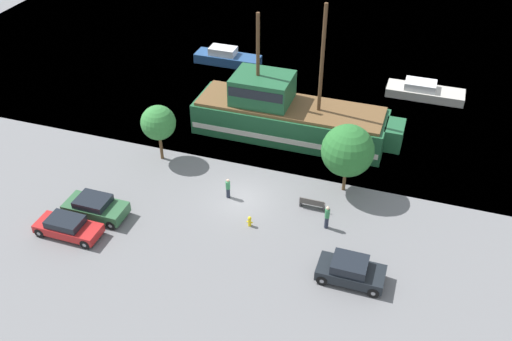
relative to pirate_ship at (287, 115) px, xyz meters
The scene contains 13 objects.
ground_plane 9.38m from the pirate_ship, 94.36° to the right, with size 160.00×160.00×0.00m, color slate.
pirate_ship is the anchor object (origin of this frame).
moored_boat_dockside 14.66m from the pirate_ship, 130.38° to the left, with size 6.65×2.04×1.66m.
moored_boat_outer 14.44m from the pirate_ship, 45.29° to the left, with size 6.91×2.31×1.46m.
parked_car_curb_front 16.84m from the pirate_ship, 123.80° to the right, with size 4.18×2.01×1.45m.
parked_car_curb_mid 19.09m from the pirate_ship, 121.78° to the right, with size 4.33×1.79×1.32m.
parked_car_curb_rear 16.46m from the pirate_ship, 60.79° to the right, with size 3.97×2.00×1.52m.
fire_hydrant 11.77m from the pirate_ship, 85.99° to the right, with size 0.42×0.25×0.76m.
bench_promenade_east 9.71m from the pirate_ship, 63.41° to the right, with size 1.74×0.45×0.85m.
pedestrian_walking_near 9.45m from the pirate_ship, 99.84° to the right, with size 0.32×0.32×1.57m.
pedestrian_walking_far 11.72m from the pirate_ship, 60.98° to the right, with size 0.32×0.32×1.77m.
tree_row_east 10.44m from the pirate_ship, 142.23° to the right, with size 2.63×2.63×4.51m.
tree_row_mideast 8.44m from the pirate_ship, 44.35° to the right, with size 3.67×3.67×5.20m.
Camera 1 is at (10.95, -29.36, 25.14)m, focal length 40.00 mm.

